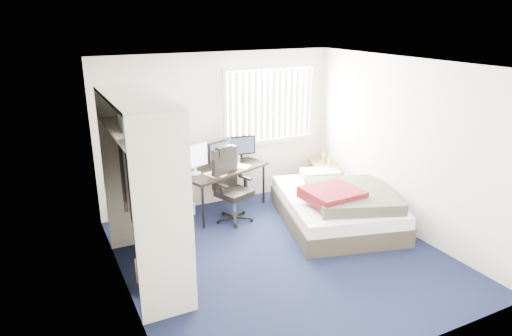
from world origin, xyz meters
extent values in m
plane|color=black|center=(0.00, 0.00, 0.00)|extent=(4.20, 4.20, 0.00)
plane|color=silver|center=(0.00, 2.10, 1.25)|extent=(4.00, 0.00, 4.00)
plane|color=silver|center=(0.00, -2.10, 1.25)|extent=(4.00, 0.00, 4.00)
plane|color=silver|center=(-2.00, 0.00, 1.25)|extent=(0.00, 4.20, 4.20)
plane|color=silver|center=(2.00, 0.00, 1.25)|extent=(0.00, 4.20, 4.20)
plane|color=white|center=(0.00, 0.00, 2.50)|extent=(4.20, 4.20, 0.00)
cube|color=white|center=(0.90, 2.08, 1.60)|extent=(1.60, 0.02, 1.20)
cube|color=beige|center=(0.90, 2.05, 2.23)|extent=(1.72, 0.06, 0.06)
cube|color=beige|center=(0.90, 2.05, 0.97)|extent=(1.72, 0.06, 0.06)
cube|color=white|center=(0.90, 2.02, 1.60)|extent=(1.60, 0.04, 1.16)
cube|color=beige|center=(-1.70, -0.60, 1.10)|extent=(0.60, 0.04, 2.20)
cube|color=beige|center=(-1.70, 1.20, 1.10)|extent=(0.60, 0.04, 2.20)
cube|color=beige|center=(-1.70, 0.30, 2.20)|extent=(0.60, 1.80, 0.04)
cube|color=beige|center=(-1.70, 0.30, 1.82)|extent=(0.56, 1.74, 0.03)
cylinder|color=silver|center=(-1.70, 0.30, 1.70)|extent=(0.03, 1.72, 0.03)
cube|color=#26262B|center=(-1.70, 0.20, 1.25)|extent=(0.38, 1.10, 0.90)
cube|color=beige|center=(-1.38, 0.75, 1.10)|extent=(0.03, 0.90, 2.20)
cube|color=white|center=(-1.70, -0.15, 1.96)|extent=(0.38, 0.30, 0.24)
cube|color=gray|center=(-1.70, 0.35, 1.95)|extent=(0.34, 0.28, 0.22)
cube|color=black|center=(-0.12, 1.73, 0.70)|extent=(1.60, 1.15, 0.04)
cylinder|color=black|center=(-0.65, 1.23, 0.34)|extent=(0.04, 0.04, 0.68)
cylinder|color=black|center=(-0.84, 1.76, 0.34)|extent=(0.04, 0.04, 0.68)
cylinder|color=black|center=(0.61, 1.70, 0.34)|extent=(0.04, 0.04, 0.68)
cylinder|color=black|center=(0.41, 2.23, 0.34)|extent=(0.04, 0.04, 0.68)
cube|color=white|center=(-0.60, 1.68, 1.00)|extent=(0.48, 0.20, 0.36)
cube|color=white|center=(-0.60, 1.68, 1.00)|extent=(0.42, 0.16, 0.31)
cube|color=black|center=(-0.11, 1.86, 0.98)|extent=(0.46, 0.20, 0.32)
cube|color=#1E2838|center=(-0.11, 1.86, 0.98)|extent=(0.40, 0.16, 0.27)
cube|color=black|center=(0.33, 1.98, 0.98)|extent=(0.46, 0.20, 0.32)
cube|color=#1E2838|center=(0.33, 1.98, 0.98)|extent=(0.40, 0.16, 0.27)
cube|color=white|center=(-0.22, 1.59, 0.73)|extent=(0.42, 0.27, 0.02)
cube|color=black|center=(0.05, 1.69, 0.73)|extent=(0.09, 0.11, 0.02)
cylinder|color=silver|center=(0.17, 1.79, 0.80)|extent=(0.08, 0.08, 0.16)
cube|color=white|center=(-0.12, 1.73, 0.72)|extent=(0.38, 0.37, 0.00)
cube|color=black|center=(-0.12, 1.28, 0.05)|extent=(0.69, 0.69, 0.11)
cylinder|color=silver|center=(-0.12, 1.28, 0.24)|extent=(0.05, 0.05, 0.36)
cube|color=black|center=(-0.12, 1.28, 0.45)|extent=(0.58, 0.58, 0.09)
cube|color=black|center=(-0.19, 1.48, 0.81)|extent=(0.46, 0.24, 0.63)
cube|color=black|center=(-0.19, 1.48, 1.09)|extent=(0.29, 0.19, 0.14)
cube|color=black|center=(-0.35, 1.20, 0.64)|extent=(0.14, 0.26, 0.04)
cube|color=black|center=(0.11, 1.36, 0.64)|extent=(0.14, 0.26, 0.04)
cube|color=white|center=(-0.70, 1.85, 0.22)|extent=(0.32, 0.27, 0.03)
cylinder|color=white|center=(-0.82, 1.79, 0.10)|extent=(0.03, 0.03, 0.21)
cylinder|color=white|center=(-0.79, 1.94, 0.10)|extent=(0.03, 0.03, 0.21)
cylinder|color=white|center=(-0.61, 1.76, 0.10)|extent=(0.03, 0.03, 0.21)
cylinder|color=white|center=(-0.59, 1.91, 0.10)|extent=(0.03, 0.03, 0.21)
cube|color=brown|center=(1.75, 1.55, 0.54)|extent=(0.62, 0.89, 0.04)
cube|color=brown|center=(1.49, 1.25, 0.26)|extent=(0.05, 0.05, 0.52)
cube|color=brown|center=(1.70, 1.95, 0.26)|extent=(0.05, 0.05, 0.52)
cube|color=brown|center=(1.80, 1.16, 0.26)|extent=(0.05, 0.05, 0.52)
cube|color=brown|center=(2.01, 1.85, 0.26)|extent=(0.05, 0.05, 0.52)
cube|color=brown|center=(1.70, 1.38, 0.65)|extent=(0.06, 0.14, 0.18)
cube|color=brown|center=(1.79, 1.67, 0.65)|extent=(0.06, 0.14, 0.18)
cube|color=#383228|center=(1.25, 0.55, 0.13)|extent=(2.03, 2.40, 0.27)
cube|color=white|center=(1.25, 0.55, 0.35)|extent=(1.99, 2.35, 0.19)
cube|color=silver|center=(1.45, 1.28, 0.51)|extent=(0.68, 0.54, 0.14)
cube|color=#333629|center=(1.33, 0.27, 0.52)|extent=(1.55, 1.61, 0.18)
cube|color=#510E14|center=(0.97, 0.27, 0.60)|extent=(0.79, 0.74, 0.16)
cube|color=tan|center=(-1.65, 0.08, 0.16)|extent=(0.46, 0.37, 0.32)
camera|label=1|loc=(-2.71, -4.67, 3.05)|focal=32.00mm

